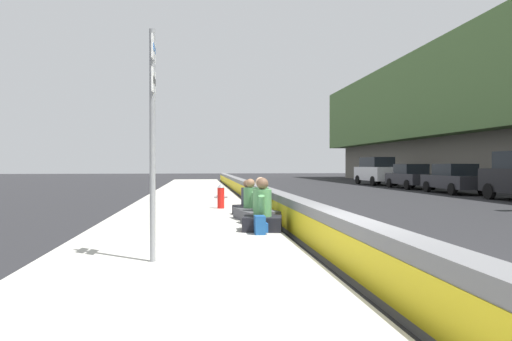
{
  "coord_description": "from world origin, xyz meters",
  "views": [
    {
      "loc": [
        -6.52,
        2.28,
        1.64
      ],
      "look_at": [
        9.2,
        0.27,
        1.44
      ],
      "focal_mm": 31.1,
      "sensor_mm": 36.0,
      "label": 1
    }
  ],
  "objects_px": {
    "seated_person_middle": "(261,209)",
    "parked_car_midline": "(410,176)",
    "route_sign_post": "(153,128)",
    "seated_person_far": "(247,204)",
    "seated_person_foreground": "(262,214)",
    "parked_car_fourth": "(454,179)",
    "backpack": "(260,225)",
    "seated_person_rear": "(250,206)",
    "parked_car_far": "(376,171)",
    "fire_hydrant": "(221,195)"
  },
  "relations": [
    {
      "from": "fire_hydrant",
      "to": "seated_person_middle",
      "type": "relative_size",
      "value": 0.74
    },
    {
      "from": "seated_person_far",
      "to": "backpack",
      "type": "height_order",
      "value": "seated_person_far"
    },
    {
      "from": "parked_car_fourth",
      "to": "parked_car_midline",
      "type": "bearing_deg",
      "value": -0.79
    },
    {
      "from": "seated_person_rear",
      "to": "fire_hydrant",
      "type": "bearing_deg",
      "value": 12.54
    },
    {
      "from": "parked_car_fourth",
      "to": "route_sign_post",
      "type": "bearing_deg",
      "value": 137.75
    },
    {
      "from": "seated_person_foreground",
      "to": "parked_car_midline",
      "type": "relative_size",
      "value": 0.27
    },
    {
      "from": "seated_person_foreground",
      "to": "seated_person_far",
      "type": "xyz_separation_m",
      "value": [
        3.3,
        -0.0,
        -0.05
      ]
    },
    {
      "from": "seated_person_foreground",
      "to": "parked_car_fourth",
      "type": "distance_m",
      "value": 18.94
    },
    {
      "from": "route_sign_post",
      "to": "seated_person_middle",
      "type": "bearing_deg",
      "value": -28.29
    },
    {
      "from": "fire_hydrant",
      "to": "parked_car_midline",
      "type": "relative_size",
      "value": 0.19
    },
    {
      "from": "parked_car_far",
      "to": "seated_person_far",
      "type": "bearing_deg",
      "value": 148.9
    },
    {
      "from": "parked_car_far",
      "to": "parked_car_fourth",
      "type": "bearing_deg",
      "value": -179.67
    },
    {
      "from": "seated_person_far",
      "to": "parked_car_far",
      "type": "height_order",
      "value": "parked_car_far"
    },
    {
      "from": "seated_person_rear",
      "to": "parked_car_midline",
      "type": "relative_size",
      "value": 0.25
    },
    {
      "from": "backpack",
      "to": "seated_person_rear",
      "type": "bearing_deg",
      "value": -2.16
    },
    {
      "from": "seated_person_foreground",
      "to": "seated_person_middle",
      "type": "relative_size",
      "value": 1.02
    },
    {
      "from": "seated_person_middle",
      "to": "parked_car_fourth",
      "type": "distance_m",
      "value": 17.98
    },
    {
      "from": "seated_person_rear",
      "to": "parked_car_fourth",
      "type": "distance_m",
      "value": 17.38
    },
    {
      "from": "route_sign_post",
      "to": "parked_car_fourth",
      "type": "bearing_deg",
      "value": -42.25
    },
    {
      "from": "seated_person_far",
      "to": "seated_person_foreground",
      "type": "bearing_deg",
      "value": 179.99
    },
    {
      "from": "route_sign_post",
      "to": "seated_person_far",
      "type": "height_order",
      "value": "route_sign_post"
    },
    {
      "from": "route_sign_post",
      "to": "parked_car_midline",
      "type": "distance_m",
      "value": 26.93
    },
    {
      "from": "seated_person_middle",
      "to": "parked_car_fourth",
      "type": "relative_size",
      "value": 0.26
    },
    {
      "from": "route_sign_post",
      "to": "seated_person_far",
      "type": "distance_m",
      "value": 6.88
    },
    {
      "from": "backpack",
      "to": "parked_car_fourth",
      "type": "relative_size",
      "value": 0.09
    },
    {
      "from": "seated_person_foreground",
      "to": "parked_car_far",
      "type": "height_order",
      "value": "parked_car_far"
    },
    {
      "from": "seated_person_far",
      "to": "parked_car_midline",
      "type": "height_order",
      "value": "parked_car_midline"
    },
    {
      "from": "backpack",
      "to": "seated_person_foreground",
      "type": "bearing_deg",
      "value": -13.2
    },
    {
      "from": "seated_person_middle",
      "to": "parked_car_far",
      "type": "xyz_separation_m",
      "value": [
        23.6,
        -12.86,
        0.67
      ]
    },
    {
      "from": "seated_person_middle",
      "to": "seated_person_rear",
      "type": "bearing_deg",
      "value": 7.8
    },
    {
      "from": "parked_car_midline",
      "to": "parked_car_far",
      "type": "height_order",
      "value": "parked_car_far"
    },
    {
      "from": "seated_person_rear",
      "to": "parked_car_midline",
      "type": "bearing_deg",
      "value": -37.9
    },
    {
      "from": "parked_car_midline",
      "to": "route_sign_post",
      "type": "bearing_deg",
      "value": 145.42
    },
    {
      "from": "backpack",
      "to": "parked_car_midline",
      "type": "height_order",
      "value": "parked_car_midline"
    },
    {
      "from": "seated_person_far",
      "to": "seated_person_rear",
      "type": "bearing_deg",
      "value": 179.05
    },
    {
      "from": "seated_person_far",
      "to": "parked_car_midline",
      "type": "distance_m",
      "value": 20.58
    },
    {
      "from": "route_sign_post",
      "to": "seated_person_far",
      "type": "bearing_deg",
      "value": -18.82
    },
    {
      "from": "fire_hydrant",
      "to": "parked_car_fourth",
      "type": "relative_size",
      "value": 0.19
    },
    {
      "from": "seated_person_middle",
      "to": "parked_car_midline",
      "type": "relative_size",
      "value": 0.26
    },
    {
      "from": "backpack",
      "to": "parked_car_far",
      "type": "bearing_deg",
      "value": -27.35
    },
    {
      "from": "backpack",
      "to": "parked_car_far",
      "type": "xyz_separation_m",
      "value": [
        25.34,
        -13.1,
        0.85
      ]
    },
    {
      "from": "parked_car_far",
      "to": "parked_car_midline",
      "type": "bearing_deg",
      "value": -178.59
    },
    {
      "from": "seated_person_foreground",
      "to": "parked_car_fourth",
      "type": "relative_size",
      "value": 0.27
    },
    {
      "from": "seated_person_middle",
      "to": "fire_hydrant",
      "type": "bearing_deg",
      "value": 11.34
    },
    {
      "from": "seated_person_middle",
      "to": "parked_car_far",
      "type": "bearing_deg",
      "value": -28.58
    },
    {
      "from": "seated_person_rear",
      "to": "seated_person_far",
      "type": "distance_m",
      "value": 1.03
    },
    {
      "from": "parked_car_fourth",
      "to": "parked_car_midline",
      "type": "xyz_separation_m",
      "value": [
        5.42,
        -0.08,
        0.0
      ]
    },
    {
      "from": "seated_person_foreground",
      "to": "route_sign_post",
      "type": "bearing_deg",
      "value": 144.41
    },
    {
      "from": "seated_person_rear",
      "to": "parked_car_fourth",
      "type": "height_order",
      "value": "parked_car_fourth"
    },
    {
      "from": "backpack",
      "to": "route_sign_post",
      "type": "bearing_deg",
      "value": 140.78
    }
  ]
}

